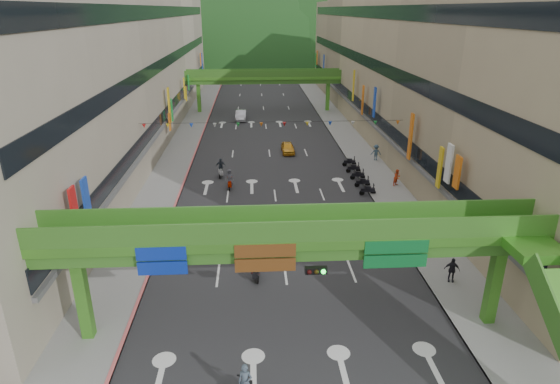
{
  "coord_description": "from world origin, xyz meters",
  "views": [
    {
      "loc": [
        -1.96,
        -15.19,
        16.55
      ],
      "look_at": [
        0.0,
        18.0,
        3.5
      ],
      "focal_mm": 30.0,
      "sensor_mm": 36.0,
      "label": 1
    }
  ],
  "objects_px": {
    "scooter_rider_mid": "(256,266)",
    "pedestrian_red": "(397,179)",
    "overpass_near": "(313,252)",
    "car_silver": "(241,115)",
    "car_yellow": "(288,148)"
  },
  "relations": [
    {
      "from": "overpass_near",
      "to": "car_silver",
      "type": "xyz_separation_m",
      "value": [
        -4.75,
        53.25,
        -4.43
      ]
    },
    {
      "from": "car_silver",
      "to": "car_yellow",
      "type": "distance_m",
      "value": 19.55
    },
    {
      "from": "car_silver",
      "to": "car_yellow",
      "type": "relative_size",
      "value": 1.24
    },
    {
      "from": "scooter_rider_mid",
      "to": "overpass_near",
      "type": "bearing_deg",
      "value": -64.42
    },
    {
      "from": "overpass_near",
      "to": "scooter_rider_mid",
      "type": "distance_m",
      "value": 7.89
    },
    {
      "from": "car_silver",
      "to": "scooter_rider_mid",
      "type": "bearing_deg",
      "value": -85.94
    },
    {
      "from": "car_silver",
      "to": "pedestrian_red",
      "type": "distance_m",
      "value": 34.89
    },
    {
      "from": "scooter_rider_mid",
      "to": "car_yellow",
      "type": "bearing_deg",
      "value": 81.66
    },
    {
      "from": "car_yellow",
      "to": "overpass_near",
      "type": "bearing_deg",
      "value": -93.3
    },
    {
      "from": "overpass_near",
      "to": "pedestrian_red",
      "type": "bearing_deg",
      "value": 63.14
    },
    {
      "from": "scooter_rider_mid",
      "to": "pedestrian_red",
      "type": "height_order",
      "value": "scooter_rider_mid"
    },
    {
      "from": "car_silver",
      "to": "pedestrian_red",
      "type": "relative_size",
      "value": 2.82
    },
    {
      "from": "pedestrian_red",
      "to": "overpass_near",
      "type": "bearing_deg",
      "value": -150.49
    },
    {
      "from": "overpass_near",
      "to": "pedestrian_red",
      "type": "height_order",
      "value": "overpass_near"
    },
    {
      "from": "scooter_rider_mid",
      "to": "pedestrian_red",
      "type": "xyz_separation_m",
      "value": [
        14.14,
        16.25,
        -0.12
      ]
    }
  ]
}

